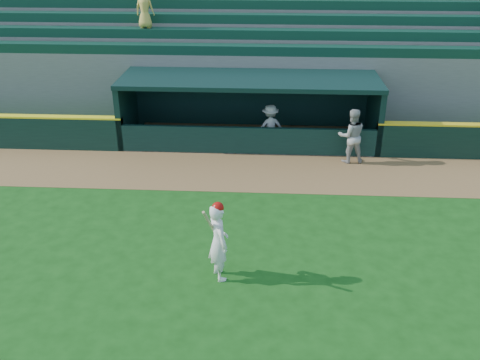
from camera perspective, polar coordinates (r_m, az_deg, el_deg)
The scene contains 7 objects.
ground at distance 13.52m, azimuth -0.39°, elevation -7.93°, with size 120.00×120.00×0.00m, color #134711.
warning_track at distance 17.79m, azimuth 0.61°, elevation 0.86°, with size 40.00×3.00×0.01m, color brown.
dugout_player_front at distance 18.63m, azimuth 11.80°, elevation 4.63°, with size 0.93×0.72×1.90m, color #A4A39E.
dugout_player_inside at distance 19.49m, azimuth 3.23°, elevation 5.69°, with size 1.06×0.61×1.64m, color #ADADA7.
dugout at distance 20.20m, azimuth 1.05°, elevation 8.07°, with size 9.40×2.80×2.46m.
stands at distance 24.34m, azimuth 1.57°, elevation 13.68°, with size 34.50×6.25×7.59m.
batter_at_plate at distance 12.22m, azimuth -2.32°, elevation -6.48°, with size 0.71×0.88×1.99m.
Camera 1 is at (0.73, -11.22, 7.51)m, focal length 40.00 mm.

